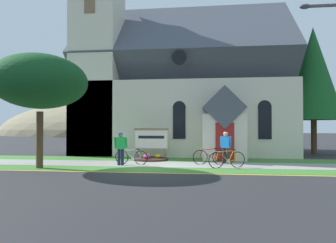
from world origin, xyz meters
TOP-DOWN VIEW (x-y plane):
  - ground at (0.00, 4.00)m, footprint 140.00×140.00m
  - sidewalk_slab at (1.19, 1.58)m, footprint 32.00×2.20m
  - grass_verge at (1.19, -0.24)m, footprint 32.00×1.43m
  - church_lawn at (1.19, 3.71)m, footprint 24.00×2.06m
  - curb_paint_stripe at (1.19, -1.11)m, footprint 28.00×0.16m
  - church_building at (0.67, 8.64)m, footprint 14.93×10.25m
  - church_sign at (-0.34, 3.59)m, footprint 2.00×0.13m
  - flower_bed at (-0.34, 3.36)m, footprint 2.01×2.01m
  - bicycle_silver at (2.95, 1.81)m, footprint 1.71×0.32m
  - bicycle_black at (-0.97, 1.41)m, footprint 1.73×0.34m
  - bicycle_green at (3.68, 0.69)m, footprint 1.71×0.67m
  - cyclist_in_white_jersey at (-1.39, 0.94)m, footprint 0.64×0.30m
  - cyclist_in_blue_jersey at (3.75, 2.17)m, footprint 0.53×0.54m
  - roadside_conifer at (10.24, 8.10)m, footprint 3.73×3.73m
  - verge_sapling at (-4.82, -0.35)m, footprint 4.24×4.24m
  - distant_hill at (-12.33, 59.95)m, footprint 70.21×53.39m

SIDE VIEW (x-z plane):
  - ground at x=0.00m, z-range 0.00..0.00m
  - distant_hill at x=-12.33m, z-range -9.40..9.40m
  - curb_paint_stripe at x=1.19m, z-range 0.00..0.01m
  - grass_verge at x=1.19m, z-range 0.00..0.01m
  - church_lawn at x=1.19m, z-range 0.00..0.01m
  - sidewalk_slab at x=1.19m, z-range 0.00..0.01m
  - flower_bed at x=-0.34m, z-range -0.09..0.25m
  - bicycle_black at x=-0.97m, z-range -0.03..0.77m
  - bicycle_silver at x=2.95m, z-range -0.04..0.80m
  - bicycle_green at x=3.68m, z-range -0.04..0.81m
  - cyclist_in_white_jersey at x=-1.39m, z-range 0.13..1.74m
  - cyclist_in_blue_jersey at x=3.75m, z-range 0.13..1.75m
  - church_sign at x=-0.34m, z-range 0.27..2.06m
  - verge_sapling at x=-4.82m, z-range 1.34..6.52m
  - church_building at x=0.67m, z-range -1.97..11.30m
  - roadside_conifer at x=10.24m, z-range 1.16..9.96m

